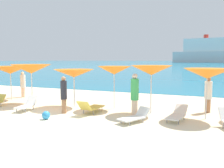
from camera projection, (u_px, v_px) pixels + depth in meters
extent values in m
cube|color=beige|center=(121.00, 92.00, 20.13)|extent=(50.00, 100.00, 0.30)
cube|color=teal|center=(205.00, 62.00, 220.57)|extent=(650.00, 440.00, 0.02)
cylinder|color=silver|center=(11.00, 84.00, 15.15)|extent=(0.05, 0.05, 2.02)
cone|color=orange|center=(10.00, 70.00, 15.06)|extent=(2.47, 2.47, 0.48)
sphere|color=silver|center=(10.00, 68.00, 15.04)|extent=(0.07, 0.07, 0.07)
cylinder|color=silver|center=(32.00, 85.00, 13.71)|extent=(0.05, 0.05, 2.16)
cone|color=orange|center=(31.00, 69.00, 13.61)|extent=(2.47, 2.47, 0.53)
sphere|color=silver|center=(31.00, 66.00, 13.60)|extent=(0.07, 0.07, 0.07)
cylinder|color=silver|center=(74.00, 89.00, 12.90)|extent=(0.06, 0.06, 1.93)
cone|color=orange|center=(74.00, 73.00, 12.81)|extent=(2.22, 2.22, 0.43)
sphere|color=silver|center=(74.00, 71.00, 12.80)|extent=(0.07, 0.07, 0.07)
cylinder|color=silver|center=(114.00, 89.00, 12.38)|extent=(0.04, 0.04, 2.11)
cone|color=orange|center=(114.00, 70.00, 12.28)|extent=(1.84, 1.84, 0.43)
sphere|color=silver|center=(114.00, 68.00, 12.27)|extent=(0.07, 0.07, 0.07)
cylinder|color=silver|center=(151.00, 91.00, 11.31)|extent=(0.05, 0.05, 2.17)
cone|color=orange|center=(151.00, 70.00, 11.21)|extent=(1.96, 1.96, 0.46)
sphere|color=silver|center=(151.00, 67.00, 11.20)|extent=(0.07, 0.07, 0.07)
cylinder|color=silver|center=(206.00, 95.00, 10.19)|extent=(0.05, 0.05, 2.08)
cone|color=orange|center=(207.00, 74.00, 10.10)|extent=(2.17, 2.17, 0.44)
sphere|color=silver|center=(207.00, 70.00, 10.08)|extent=(0.07, 0.07, 0.07)
cube|color=white|center=(24.00, 107.00, 11.85)|extent=(0.74, 1.11, 0.05)
cube|color=white|center=(32.00, 100.00, 12.50)|extent=(0.59, 0.48, 0.45)
cylinder|color=gray|center=(17.00, 110.00, 11.61)|extent=(0.04, 0.04, 0.21)
cylinder|color=gray|center=(25.00, 111.00, 11.52)|extent=(0.04, 0.04, 0.21)
cylinder|color=gray|center=(25.00, 107.00, 12.31)|extent=(0.04, 0.04, 0.21)
cylinder|color=gray|center=(33.00, 108.00, 12.21)|extent=(0.04, 0.04, 0.21)
cube|color=#D8BF4C|center=(1.00, 98.00, 13.34)|extent=(0.53, 0.29, 0.41)
cylinder|color=gray|center=(1.00, 105.00, 13.06)|extent=(0.04, 0.04, 0.21)
cylinder|color=gray|center=(223.00, 125.00, 8.94)|extent=(0.04, 0.04, 0.24)
cube|color=white|center=(131.00, 118.00, 9.65)|extent=(1.01, 1.23, 0.05)
cube|color=white|center=(143.00, 112.00, 10.08)|extent=(0.64, 0.54, 0.39)
cylinder|color=gray|center=(121.00, 121.00, 9.63)|extent=(0.04, 0.04, 0.17)
cylinder|color=gray|center=(130.00, 124.00, 9.26)|extent=(0.04, 0.04, 0.17)
cylinder|color=gray|center=(134.00, 118.00, 10.12)|extent=(0.04, 0.04, 0.17)
cylinder|color=gray|center=(143.00, 121.00, 9.75)|extent=(0.04, 0.04, 0.17)
cube|color=white|center=(175.00, 117.00, 9.87)|extent=(0.72, 1.22, 0.05)
cube|color=white|center=(181.00, 109.00, 10.53)|extent=(0.59, 0.54, 0.40)
cylinder|color=gray|center=(167.00, 121.00, 9.70)|extent=(0.04, 0.04, 0.17)
cylinder|color=gray|center=(179.00, 122.00, 9.46)|extent=(0.04, 0.04, 0.17)
cylinder|color=gray|center=(173.00, 117.00, 10.39)|extent=(0.04, 0.04, 0.17)
cylinder|color=gray|center=(184.00, 118.00, 10.14)|extent=(0.04, 0.04, 0.17)
cube|color=#D8BF4C|center=(93.00, 107.00, 11.61)|extent=(0.70, 1.26, 0.05)
cube|color=#D8BF4C|center=(84.00, 106.00, 10.87)|extent=(0.61, 0.45, 0.46)
cylinder|color=gray|center=(102.00, 109.00, 11.85)|extent=(0.04, 0.04, 0.22)
cylinder|color=gray|center=(93.00, 108.00, 12.08)|extent=(0.04, 0.04, 0.22)
cylinder|color=gray|center=(93.00, 113.00, 11.09)|extent=(0.04, 0.04, 0.22)
cylinder|color=gray|center=(84.00, 111.00, 11.32)|extent=(0.04, 0.04, 0.22)
cylinder|color=#A3704C|center=(64.00, 106.00, 11.42)|extent=(0.23, 0.23, 0.68)
cylinder|color=#26262D|center=(64.00, 90.00, 11.34)|extent=(0.30, 0.30, 0.88)
sphere|color=#A3704C|center=(63.00, 79.00, 11.28)|extent=(0.22, 0.22, 0.22)
cylinder|color=beige|center=(135.00, 108.00, 10.85)|extent=(0.27, 0.27, 0.74)
cylinder|color=#3FB259|center=(135.00, 89.00, 10.77)|extent=(0.36, 0.36, 0.96)
sphere|color=beige|center=(135.00, 76.00, 10.70)|extent=(0.24, 0.24, 0.24)
cylinder|color=#A3704C|center=(208.00, 106.00, 11.56)|extent=(0.26, 0.26, 0.66)
cylinder|color=white|center=(208.00, 90.00, 11.48)|extent=(0.35, 0.35, 0.86)
sphere|color=#A3704C|center=(209.00, 79.00, 11.42)|extent=(0.22, 0.22, 0.22)
cylinder|color=beige|center=(23.00, 92.00, 16.33)|extent=(0.26, 0.26, 0.67)
cylinder|color=white|center=(23.00, 81.00, 16.25)|extent=(0.35, 0.35, 0.87)
sphere|color=beige|center=(23.00, 73.00, 16.19)|extent=(0.22, 0.22, 0.22)
sphere|color=#3399D8|center=(46.00, 115.00, 10.26)|extent=(0.36, 0.36, 0.36)
cube|color=silver|center=(217.00, 57.00, 192.33)|extent=(69.05, 17.52, 8.97)
cube|color=white|center=(217.00, 45.00, 191.32)|extent=(51.86, 13.89, 10.72)
cylinder|color=red|center=(206.00, 37.00, 194.70)|extent=(3.76, 3.76, 3.00)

